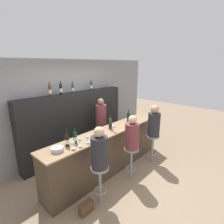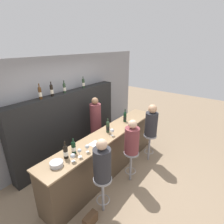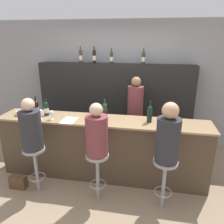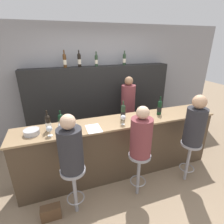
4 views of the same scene
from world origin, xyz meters
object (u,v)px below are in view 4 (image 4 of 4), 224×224
object	(u,v)px
wine_bottle_counter_0	(48,123)
guest_seated_right	(195,123)
wine_glass_2	(74,125)
wine_bottle_backbar_2	(96,60)
wine_bottle_backbar_0	(65,60)
bar_stool_left	(74,180)
wine_glass_1	(61,126)
guest_seated_middle	(141,135)
bar_stool_middle	(139,164)
wine_bottle_backbar_1	(79,60)
handbag	(51,212)
metal_bowl	(32,132)
guest_seated_left	(70,147)
bar_stool_right	(190,152)
wine_bottle_counter_1	(61,121)
wine_bottle_backbar_3	(124,59)
wine_glass_3	(123,118)
wine_glass_0	(49,129)
bartender	(128,115)
wine_bottle_counter_2	(123,112)
wine_bottle_counter_3	(160,107)

from	to	relation	value
wine_bottle_counter_0	guest_seated_right	xyz separation A→B (m)	(2.11, -0.60, -0.06)
wine_glass_2	wine_bottle_backbar_2	bearing A→B (deg)	62.88
wine_bottle_counter_0	wine_bottle_backbar_0	size ratio (longest dim) A/B	0.94
wine_bottle_backbar_2	bar_stool_left	distance (m)	2.39
wine_glass_1	wine_bottle_backbar_0	bearing A→B (deg)	79.61
bar_stool_left	guest_seated_middle	distance (m)	1.07
wine_bottle_counter_0	bar_stool_middle	xyz separation A→B (m)	(1.19, -0.60, -0.59)
wine_bottle_backbar_1	guest_seated_middle	distance (m)	2.06
guest_seated_middle	handbag	bearing A→B (deg)	180.00
wine_bottle_backbar_2	handbag	distance (m)	2.79
metal_bowl	guest_seated_left	size ratio (longest dim) A/B	0.28
wine_bottle_backbar_0	bar_stool_right	xyz separation A→B (m)	(1.70, -1.81, -1.33)
wine_bottle_counter_1	bar_stool_left	bearing A→B (deg)	-84.40
guest_seated_right	wine_bottle_counter_1	bearing A→B (deg)	162.61
guest_seated_right	bar_stool_middle	bearing A→B (deg)	-180.00
wine_bottle_backbar_3	wine_glass_3	distance (m)	1.67
wine_glass_2	wine_bottle_backbar_0	bearing A→B (deg)	87.22
wine_glass_3	guest_seated_right	xyz separation A→B (m)	(1.01, -0.44, -0.05)
wine_bottle_backbar_3	wine_glass_2	size ratio (longest dim) A/B	2.02
metal_bowl	bar_stool_middle	size ratio (longest dim) A/B	0.29
wine_bottle_backbar_0	wine_bottle_counter_1	bearing A→B (deg)	-101.00
wine_bottle_backbar_2	wine_glass_1	distance (m)	1.80
wine_glass_0	bartender	distance (m)	1.86
bartender	guest_seated_middle	bearing A→B (deg)	-106.75
wine_bottle_counter_2	wine_bottle_backbar_2	size ratio (longest dim) A/B	1.10
wine_bottle_backbar_2	guest_seated_left	world-z (taller)	wine_bottle_backbar_2
wine_bottle_backbar_2	wine_bottle_backbar_0	bearing A→B (deg)	180.00
wine_glass_1	bar_stool_right	world-z (taller)	wine_glass_1
handbag	guest_seated_right	bearing A→B (deg)	0.00
wine_bottle_backbar_3	bar_stool_left	distance (m)	2.67
wine_bottle_backbar_1	wine_bottle_backbar_2	distance (m)	0.35
bar_stool_right	wine_bottle_counter_0	bearing A→B (deg)	164.00
wine_bottle_counter_3	bar_stool_left	bearing A→B (deg)	-159.62
wine_glass_1	bar_stool_left	distance (m)	0.73
wine_glass_1	wine_glass_2	bearing A→B (deg)	-0.00
wine_glass_1	wine_bottle_counter_1	bearing A→B (deg)	84.13
wine_bottle_counter_3	bartender	size ratio (longest dim) A/B	0.21
bartender	wine_bottle_backbar_2	bearing A→B (deg)	138.83
wine_bottle_counter_0	metal_bowl	size ratio (longest dim) A/B	1.48
wine_bottle_backbar_0	guest_seated_middle	size ratio (longest dim) A/B	0.46
wine_glass_1	guest_seated_right	xyz separation A→B (m)	(1.95, -0.44, -0.06)
wine_bottle_backbar_1	guest_seated_middle	world-z (taller)	wine_bottle_backbar_1
bar_stool_middle	wine_bottle_backbar_2	bearing A→B (deg)	94.29
wine_bottle_backbar_3	wine_bottle_counter_0	bearing A→B (deg)	-144.25
bar_stool_left	wine_bottle_counter_3	bearing A→B (deg)	20.38
bar_stool_right	wine_bottle_backbar_2	bearing A→B (deg)	120.22
wine_bottle_counter_3	wine_bottle_backbar_0	bearing A→B (deg)	140.19
wine_bottle_counter_0	wine_bottle_backbar_1	distance (m)	1.58
wine_glass_0	handbag	bearing A→B (deg)	-104.51
wine_glass_1	bar_stool_right	size ratio (longest dim) A/B	0.22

